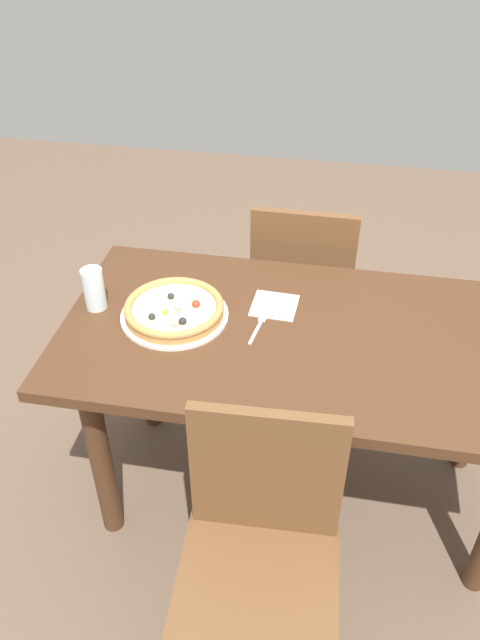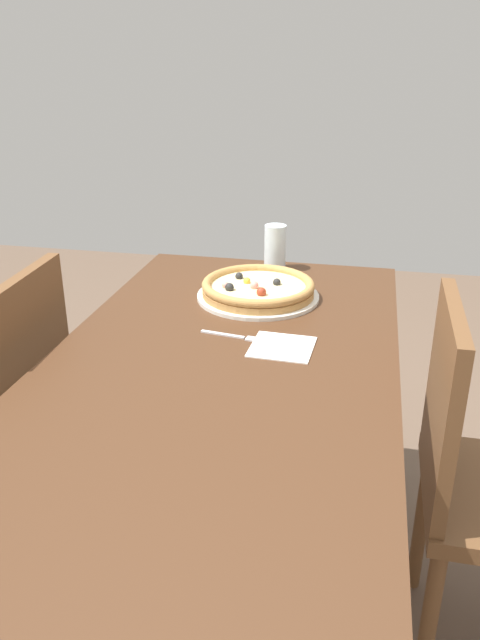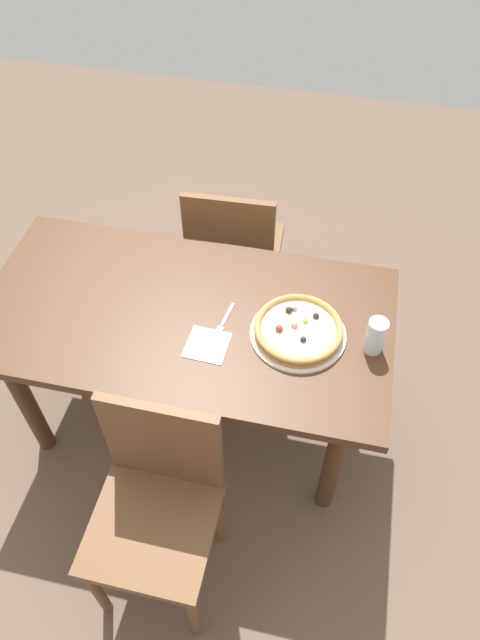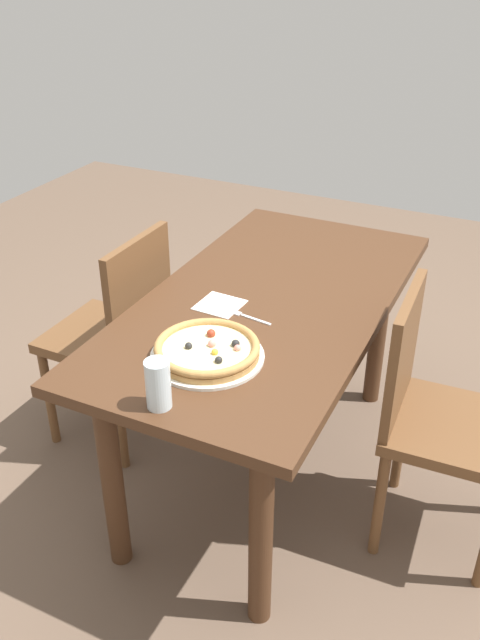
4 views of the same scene
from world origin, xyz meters
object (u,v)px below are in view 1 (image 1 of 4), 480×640
napkin (274,305)px  chair_far (302,288)px  pizza (174,309)px  fork (260,325)px  plate (175,315)px  drinking_glass (94,289)px  dining_table (305,362)px  chair_near (260,559)px

napkin → chair_far: bearing=83.2°
pizza → fork: bearing=1.0°
plate → pizza: size_ratio=1.09×
napkin → pizza: bearing=-159.5°
fork → drinking_glass: size_ratio=1.20×
pizza → fork: size_ratio=1.85×
dining_table → napkin: size_ratio=10.60×
drinking_glass → napkin: 0.56m
chair_near → napkin: (-0.07, 0.72, 0.25)m
plate → chair_near: bearing=-59.1°
chair_near → fork: chair_near is taller
drinking_glass → napkin: (0.55, 0.10, -0.07)m
chair_near → drinking_glass: bearing=-47.3°
fork → drinking_glass: 0.52m
chair_near → fork: (-0.10, 0.61, 0.25)m
pizza → drinking_glass: drinking_glass is taller
dining_table → pizza: size_ratio=4.85×
chair_far → fork: size_ratio=5.41×
fork → plate: bearing=99.7°
drinking_glass → napkin: drinking_glass is taller
chair_far → napkin: bearing=-96.3°
chair_far → pizza: bearing=-120.5°
chair_far → pizza: size_ratio=2.93×
fork → napkin: 0.11m
chair_near → napkin: chair_near is taller
pizza → chair_near: bearing=-59.1°
plate → drinking_glass: bearing=178.8°
drinking_glass → napkin: bearing=10.8°
pizza → napkin: size_ratio=2.19×
dining_table → fork: (-0.15, 0.02, 0.11)m
dining_table → pizza: 0.44m
plate → napkin: 0.31m
plate → dining_table: bearing=-1.8°
chair_near → drinking_glass: (-0.62, 0.62, 0.32)m
dining_table → fork: 0.19m
dining_table → napkin: napkin is taller
fork → napkin: fork is taller
chair_near → chair_far: same height
plate → fork: size_ratio=2.01×
fork → napkin: size_ratio=1.18×
chair_near → plate: (-0.36, 0.61, 0.26)m
chair_near → pizza: bearing=-61.6°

